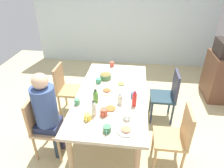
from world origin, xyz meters
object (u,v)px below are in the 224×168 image
chair_3 (177,135)px  cup_0 (112,64)px  bottle_1 (96,96)px  bottle_3 (134,99)px  plate_1 (111,109)px  cup_1 (77,102)px  cup_7 (98,81)px  cup_3 (104,112)px  cup_5 (87,117)px  bowl_0 (106,76)px  bottle_2 (94,109)px  chair_1 (66,87)px  cup_6 (107,129)px  plate_2 (121,84)px  cup_2 (134,95)px  cup_4 (127,116)px  person_2 (46,110)px  side_cabinet (219,76)px  plate_3 (107,91)px  bottle_0 (120,99)px  plate_0 (126,130)px  dining_table (112,98)px  chair_0 (168,94)px  chair_2 (43,124)px

chair_3 → cup_0: (-1.35, -0.98, 0.29)m
bottle_1 → bottle_3: bearing=87.6°
plate_1 → cup_1: size_ratio=2.31×
cup_7 → bottle_1: size_ratio=0.64×
cup_3 → cup_5: (0.10, -0.18, -0.01)m
bowl_0 → bottle_2: 0.93m
chair_1 → cup_6: chair_1 is taller
chair_1 → plate_2: chair_1 is taller
chair_1 → cup_6: bearing=36.1°
cup_2 → bottle_3: (0.18, 0.01, 0.06)m
cup_2 → cup_4: bearing=-8.1°
cup_3 → person_2: bearing=-92.1°
side_cabinet → plate_3: bearing=-57.5°
bottle_0 → bottle_3: 0.19m
chair_1 → plate_0: bearing=42.5°
bowl_0 → side_cabinet: 2.34m
cup_5 → bottle_2: bottle_2 is taller
chair_1 → side_cabinet: same height
dining_table → chair_1: bearing=-118.6°
cup_1 → bottle_3: 0.75m
cup_0 → bottle_1: size_ratio=0.59×
plate_3 → cup_7: 0.29m
chair_0 → bottle_0: 1.09m
side_cabinet → chair_2: bearing=-57.5°
chair_0 → bottle_0: bearing=-45.2°
plate_0 → cup_1: size_ratio=1.91×
dining_table → bottle_1: size_ratio=10.08×
chair_2 → side_cabinet: same height
cup_3 → bottle_0: 0.30m
cup_1 → cup_3: size_ratio=0.86×
chair_1 → plate_2: 1.05m
plate_0 → cup_3: 0.37m
bottle_3 → bottle_1: bearing=-92.4°
plate_1 → bottle_0: (-0.13, 0.10, 0.07)m
chair_0 → chair_3: 0.95m
chair_0 → bowl_0: size_ratio=4.92×
dining_table → bowl_0: 0.46m
cup_1 → cup_6: size_ratio=0.87×
bowl_0 → bottle_1: bearing=-3.0°
chair_1 → bottle_3: size_ratio=4.11×
dining_table → side_cabinet: (-1.33, 1.96, -0.23)m
chair_1 → bottle_3: bottle_3 is taller
cup_3 → cup_4: (0.04, 0.29, -0.01)m
chair_1 → bottle_0: bearing=53.9°
bottle_2 → cup_6: bearing=37.4°
side_cabinet → plate_2: bearing=-59.4°
cup_1 → cup_4: cup_1 is taller
cup_3 → dining_table: bearing=175.7°
cup_5 → bottle_1: size_ratio=0.64×
chair_2 → bottle_3: bearing=100.2°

